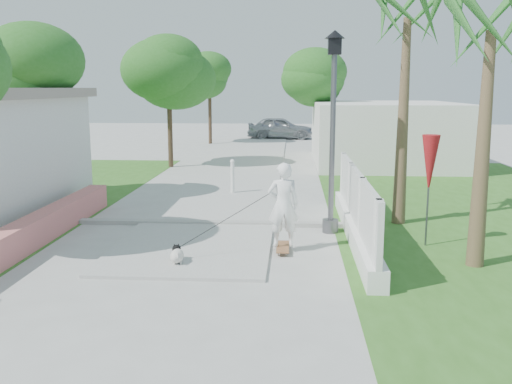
# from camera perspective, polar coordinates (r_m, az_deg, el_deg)

# --- Properties ---
(ground) EXTENTS (90.00, 90.00, 0.00)m
(ground) POSITION_cam_1_polar(r_m,az_deg,el_deg) (8.08, -11.51, -13.39)
(ground) COLOR #B7B7B2
(ground) RESTS_ON ground
(path_strip) EXTENTS (3.20, 36.00, 0.06)m
(path_strip) POSITION_cam_1_polar(r_m,az_deg,el_deg) (27.38, -0.57, 3.68)
(path_strip) COLOR #B7B7B2
(path_strip) RESTS_ON ground
(curb) EXTENTS (6.50, 0.25, 0.10)m
(curb) POSITION_cam_1_polar(r_m,az_deg,el_deg) (13.65, -4.96, -3.11)
(curb) COLOR #999993
(curb) RESTS_ON ground
(grass_right) EXTENTS (8.00, 20.00, 0.01)m
(grass_right) POSITION_cam_1_polar(r_m,az_deg,el_deg) (16.24, 21.46, -1.79)
(grass_right) COLOR #356720
(grass_right) RESTS_ON ground
(pink_wall) EXTENTS (0.45, 8.20, 0.80)m
(pink_wall) POSITION_cam_1_polar(r_m,az_deg,el_deg) (12.28, -22.21, -4.14)
(pink_wall) COLOR #C77166
(pink_wall) RESTS_ON ground
(lattice_fence) EXTENTS (0.35, 7.00, 1.50)m
(lattice_fence) POSITION_cam_1_polar(r_m,az_deg,el_deg) (12.49, 9.92, -2.18)
(lattice_fence) COLOR white
(lattice_fence) RESTS_ON ground
(building_right) EXTENTS (6.00, 8.00, 2.60)m
(building_right) POSITION_cam_1_polar(r_m,az_deg,el_deg) (25.50, 12.72, 5.80)
(building_right) COLOR silver
(building_right) RESTS_ON ground
(street_lamp) EXTENTS (0.44, 0.44, 4.44)m
(street_lamp) POSITION_cam_1_polar(r_m,az_deg,el_deg) (12.67, 7.68, 6.67)
(street_lamp) COLOR #59595E
(street_lamp) RESTS_ON ground
(bollard) EXTENTS (0.14, 0.14, 1.09)m
(bollard) POSITION_cam_1_polar(r_m,az_deg,el_deg) (17.42, -2.37, 1.65)
(bollard) COLOR white
(bollard) RESTS_ON ground
(patio_umbrella) EXTENTS (0.36, 0.36, 2.30)m
(patio_umbrella) POSITION_cam_1_polar(r_m,az_deg,el_deg) (12.04, 16.99, 2.58)
(patio_umbrella) COLOR #59595E
(patio_umbrella) RESTS_ON ground
(tree_left_mid) EXTENTS (3.20, 3.20, 4.85)m
(tree_left_mid) POSITION_cam_1_polar(r_m,az_deg,el_deg) (17.32, -22.39, 10.51)
(tree_left_mid) COLOR #4C3826
(tree_left_mid) RESTS_ON ground
(tree_path_left) EXTENTS (3.40, 3.40, 5.23)m
(tree_path_left) POSITION_cam_1_polar(r_m,az_deg,el_deg) (23.64, -8.71, 11.71)
(tree_path_left) COLOR #4C3826
(tree_path_left) RESTS_ON ground
(tree_path_right) EXTENTS (3.00, 3.00, 4.79)m
(tree_path_right) POSITION_cam_1_polar(r_m,az_deg,el_deg) (27.13, 6.34, 10.89)
(tree_path_right) COLOR #4C3826
(tree_path_right) RESTS_ON ground
(tree_path_far) EXTENTS (3.20, 3.20, 5.17)m
(tree_path_far) POSITION_cam_1_polar(r_m,az_deg,el_deg) (33.45, -4.65, 11.37)
(tree_path_far) COLOR #4C3826
(tree_path_far) RESTS_ON ground
(palm_far) EXTENTS (1.80, 1.80, 5.30)m
(palm_far) POSITION_cam_1_polar(r_m,az_deg,el_deg) (13.91, 14.87, 15.23)
(palm_far) COLOR brown
(palm_far) RESTS_ON ground
(palm_near) EXTENTS (1.80, 1.80, 4.70)m
(palm_near) POSITION_cam_1_polar(r_m,az_deg,el_deg) (10.88, 22.38, 13.45)
(palm_near) COLOR brown
(palm_near) RESTS_ON ground
(skateboarder) EXTENTS (2.24, 1.33, 1.79)m
(skateboarder) POSITION_cam_1_polar(r_m,az_deg,el_deg) (11.02, -1.65, -2.47)
(skateboarder) COLOR #975F3C
(skateboarder) RESTS_ON ground
(dog) EXTENTS (0.33, 0.54, 0.37)m
(dog) POSITION_cam_1_polar(r_m,az_deg,el_deg) (10.63, -7.90, -6.24)
(dog) COLOR silver
(dog) RESTS_ON ground
(parked_car) EXTENTS (4.20, 1.76, 1.42)m
(parked_car) POSITION_cam_1_polar(r_m,az_deg,el_deg) (36.60, 2.42, 6.44)
(parked_car) COLOR #B0B2B8
(parked_car) RESTS_ON ground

